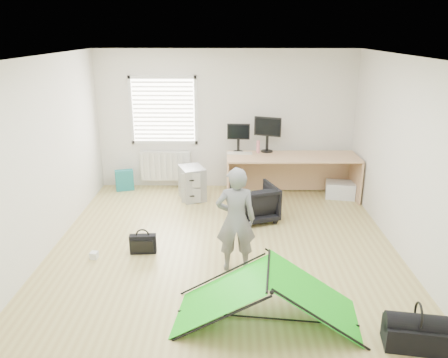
{
  "coord_description": "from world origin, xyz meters",
  "views": [
    {
      "loc": [
        0.08,
        -5.65,
        3.02
      ],
      "look_at": [
        0.0,
        0.4,
        0.95
      ],
      "focal_mm": 35.0,
      "sensor_mm": 36.0,
      "label": 1
    }
  ],
  "objects_px": {
    "monitor_left": "(238,142)",
    "laptop_bag": "(143,244)",
    "thermos": "(258,147)",
    "storage_crate": "(340,190)",
    "monitor_right": "(267,139)",
    "person": "(236,220)",
    "duffel_bag": "(415,336)",
    "filing_cabinet": "(192,183)",
    "kite": "(267,295)",
    "office_chair": "(255,203)",
    "desk": "(292,177)"
  },
  "relations": [
    {
      "from": "office_chair",
      "to": "person",
      "type": "bearing_deg",
      "value": 57.93
    },
    {
      "from": "laptop_bag",
      "to": "filing_cabinet",
      "type": "bearing_deg",
      "value": 70.75
    },
    {
      "from": "filing_cabinet",
      "to": "kite",
      "type": "bearing_deg",
      "value": -94.49
    },
    {
      "from": "desk",
      "to": "storage_crate",
      "type": "distance_m",
      "value": 0.98
    },
    {
      "from": "monitor_right",
      "to": "kite",
      "type": "relative_size",
      "value": 0.26
    },
    {
      "from": "thermos",
      "to": "kite",
      "type": "xyz_separation_m",
      "value": [
        -0.12,
        -3.91,
        -0.63
      ]
    },
    {
      "from": "office_chair",
      "to": "laptop_bag",
      "type": "distance_m",
      "value": 2.03
    },
    {
      "from": "desk",
      "to": "duffel_bag",
      "type": "distance_m",
      "value": 4.17
    },
    {
      "from": "office_chair",
      "to": "kite",
      "type": "distance_m",
      "value": 2.67
    },
    {
      "from": "laptop_bag",
      "to": "duffel_bag",
      "type": "distance_m",
      "value": 3.63
    },
    {
      "from": "monitor_left",
      "to": "storage_crate",
      "type": "relative_size",
      "value": 0.79
    },
    {
      "from": "office_chair",
      "to": "duffel_bag",
      "type": "height_order",
      "value": "office_chair"
    },
    {
      "from": "person",
      "to": "duffel_bag",
      "type": "xyz_separation_m",
      "value": [
        1.78,
        -1.5,
        -0.58
      ]
    },
    {
      "from": "filing_cabinet",
      "to": "kite",
      "type": "height_order",
      "value": "filing_cabinet"
    },
    {
      "from": "monitor_right",
      "to": "person",
      "type": "relative_size",
      "value": 0.36
    },
    {
      "from": "filing_cabinet",
      "to": "duffel_bag",
      "type": "bearing_deg",
      "value": -79.18
    },
    {
      "from": "storage_crate",
      "to": "thermos",
      "type": "bearing_deg",
      "value": 173.96
    },
    {
      "from": "person",
      "to": "duffel_bag",
      "type": "relative_size",
      "value": 2.35
    },
    {
      "from": "thermos",
      "to": "storage_crate",
      "type": "height_order",
      "value": "thermos"
    },
    {
      "from": "monitor_right",
      "to": "person",
      "type": "height_order",
      "value": "person"
    },
    {
      "from": "desk",
      "to": "filing_cabinet",
      "type": "relative_size",
      "value": 3.88
    },
    {
      "from": "thermos",
      "to": "filing_cabinet",
      "type": "bearing_deg",
      "value": -166.96
    },
    {
      "from": "monitor_right",
      "to": "storage_crate",
      "type": "relative_size",
      "value": 0.96
    },
    {
      "from": "person",
      "to": "storage_crate",
      "type": "relative_size",
      "value": 2.65
    },
    {
      "from": "thermos",
      "to": "duffel_bag",
      "type": "bearing_deg",
      "value": -72.91
    },
    {
      "from": "monitor_right",
      "to": "kite",
      "type": "height_order",
      "value": "monitor_right"
    },
    {
      "from": "laptop_bag",
      "to": "thermos",
      "type": "bearing_deg",
      "value": 48.56
    },
    {
      "from": "laptop_bag",
      "to": "duffel_bag",
      "type": "relative_size",
      "value": 0.62
    },
    {
      "from": "monitor_left",
      "to": "filing_cabinet",
      "type": "bearing_deg",
      "value": -156.09
    },
    {
      "from": "office_chair",
      "to": "thermos",
      "type": "bearing_deg",
      "value": -115.26
    },
    {
      "from": "kite",
      "to": "storage_crate",
      "type": "bearing_deg",
      "value": 72.35
    },
    {
      "from": "desk",
      "to": "office_chair",
      "type": "height_order",
      "value": "desk"
    },
    {
      "from": "monitor_right",
      "to": "laptop_bag",
      "type": "distance_m",
      "value": 3.28
    },
    {
      "from": "monitor_right",
      "to": "thermos",
      "type": "relative_size",
      "value": 2.19
    },
    {
      "from": "kite",
      "to": "duffel_bag",
      "type": "distance_m",
      "value": 1.52
    },
    {
      "from": "monitor_right",
      "to": "storage_crate",
      "type": "distance_m",
      "value": 1.69
    },
    {
      "from": "laptop_bag",
      "to": "storage_crate",
      "type": "bearing_deg",
      "value": 28.71
    },
    {
      "from": "kite",
      "to": "filing_cabinet",
      "type": "bearing_deg",
      "value": 113.72
    },
    {
      "from": "filing_cabinet",
      "to": "storage_crate",
      "type": "distance_m",
      "value": 2.81
    },
    {
      "from": "laptop_bag",
      "to": "person",
      "type": "bearing_deg",
      "value": -22.84
    },
    {
      "from": "monitor_right",
      "to": "office_chair",
      "type": "distance_m",
      "value": 1.55
    },
    {
      "from": "monitor_right",
      "to": "storage_crate",
      "type": "bearing_deg",
      "value": 10.91
    },
    {
      "from": "monitor_right",
      "to": "office_chair",
      "type": "height_order",
      "value": "monitor_right"
    },
    {
      "from": "thermos",
      "to": "laptop_bag",
      "type": "bearing_deg",
      "value": -126.17
    },
    {
      "from": "thermos",
      "to": "storage_crate",
      "type": "bearing_deg",
      "value": -6.04
    },
    {
      "from": "monitor_left",
      "to": "person",
      "type": "distance_m",
      "value": 2.88
    },
    {
      "from": "filing_cabinet",
      "to": "storage_crate",
      "type": "xyz_separation_m",
      "value": [
        2.8,
        0.12,
        -0.16
      ]
    },
    {
      "from": "desk",
      "to": "kite",
      "type": "height_order",
      "value": "desk"
    },
    {
      "from": "monitor_left",
      "to": "office_chair",
      "type": "bearing_deg",
      "value": -75.35
    },
    {
      "from": "monitor_left",
      "to": "laptop_bag",
      "type": "bearing_deg",
      "value": -116.4
    }
  ]
}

